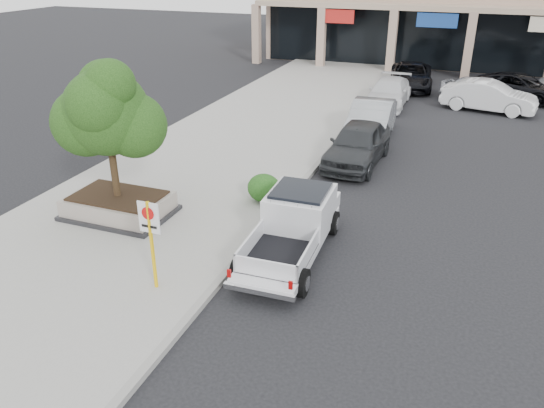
% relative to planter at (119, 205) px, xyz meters
% --- Properties ---
extents(ground, '(120.00, 120.00, 0.00)m').
position_rel_planter_xyz_m(ground, '(6.06, -1.40, -0.48)').
color(ground, black).
rests_on(ground, ground).
extents(sidewalk, '(8.00, 52.00, 0.15)m').
position_rel_planter_xyz_m(sidewalk, '(0.56, 4.60, -0.40)').
color(sidewalk, gray).
rests_on(sidewalk, ground).
extents(curb, '(0.20, 52.00, 0.15)m').
position_rel_planter_xyz_m(curb, '(4.51, 4.60, -0.40)').
color(curb, gray).
rests_on(curb, ground).
extents(planter, '(3.20, 2.20, 0.68)m').
position_rel_planter_xyz_m(planter, '(0.00, 0.00, 0.00)').
color(planter, black).
rests_on(planter, sidewalk).
extents(planter_tree, '(2.90, 2.55, 4.00)m').
position_rel_planter_xyz_m(planter_tree, '(0.13, 0.15, 2.94)').
color(planter_tree, black).
rests_on(planter_tree, planter).
extents(no_parking_sign, '(0.55, 0.09, 2.30)m').
position_rel_planter_xyz_m(no_parking_sign, '(3.21, -3.02, 1.16)').
color(no_parking_sign, yellow).
rests_on(no_parking_sign, sidewalk).
extents(hedge, '(1.10, 0.99, 0.93)m').
position_rel_planter_xyz_m(hedge, '(3.85, 2.55, 0.14)').
color(hedge, '#174112').
rests_on(hedge, sidewalk).
extents(pickup_truck, '(2.08, 5.20, 1.62)m').
position_rel_planter_xyz_m(pickup_truck, '(5.71, -0.20, 0.33)').
color(pickup_truck, silver).
rests_on(pickup_truck, ground).
extents(curb_car_a, '(2.11, 4.83, 1.62)m').
position_rel_planter_xyz_m(curb_car_a, '(5.85, 7.46, 0.34)').
color(curb_car_a, '#2A2C2F').
rests_on(curb_car_a, ground).
extents(curb_car_b, '(1.98, 5.09, 1.65)m').
position_rel_planter_xyz_m(curb_car_b, '(5.70, 10.79, 0.35)').
color(curb_car_b, '#9EA2A6').
rests_on(curb_car_b, ground).
extents(curb_car_c, '(2.01, 4.91, 1.42)m').
position_rel_planter_xyz_m(curb_car_c, '(5.48, 16.75, 0.24)').
color(curb_car_c, silver).
rests_on(curb_car_c, ground).
extents(curb_car_d, '(3.10, 5.66, 1.50)m').
position_rel_planter_xyz_m(curb_car_d, '(6.04, 21.42, 0.28)').
color(curb_car_d, black).
rests_on(curb_car_d, ground).
extents(lot_car_a, '(4.43, 2.87, 1.40)m').
position_rel_planter_xyz_m(lot_car_a, '(10.06, 19.22, 0.23)').
color(lot_car_a, '#AFB1B7').
rests_on(lot_car_a, ground).
extents(lot_car_b, '(4.96, 2.45, 1.56)m').
position_rel_planter_xyz_m(lot_car_b, '(10.57, 17.52, 0.31)').
color(lot_car_b, silver).
rests_on(lot_car_b, ground).
extents(lot_car_d, '(5.71, 4.18, 1.44)m').
position_rel_planter_xyz_m(lot_car_d, '(12.17, 20.72, 0.25)').
color(lot_car_d, black).
rests_on(lot_car_d, ground).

